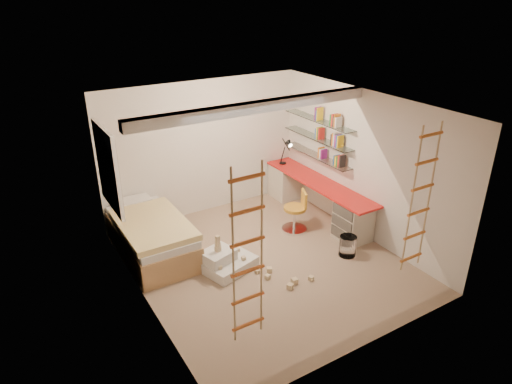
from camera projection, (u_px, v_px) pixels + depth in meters
floor at (265, 262)px, 7.49m from camera, size 4.50×4.50×0.00m
ceiling_beam at (256, 107)px, 6.68m from camera, size 4.00×0.18×0.16m
window_frame at (108, 169)px, 7.08m from camera, size 0.06×1.15×1.35m
window_blind at (110, 168)px, 7.10m from camera, size 0.02×1.00×1.20m
rope_ladder_left at (248, 257)px, 4.86m from camera, size 0.41×0.04×2.13m
rope_ladder_right at (420, 200)px, 6.14m from camera, size 0.41×0.04×2.13m
waste_bin at (348, 246)px, 7.61m from camera, size 0.28×0.28×0.36m
desk at (317, 197)px, 8.80m from camera, size 0.56×2.80×0.75m
shelves at (318, 138)px, 8.63m from camera, size 0.25×1.80×0.71m
bed at (152, 236)px, 7.61m from camera, size 1.02×2.00×0.69m
task_lamp at (287, 148)px, 9.22m from camera, size 0.14×0.36×0.57m
swivel_chair at (296, 216)px, 8.34m from camera, size 0.61×0.61×0.78m
play_platform at (226, 262)px, 7.26m from camera, size 0.93×0.81×0.35m
toy_blocks at (253, 264)px, 7.09m from camera, size 1.25×1.13×0.62m
books at (318, 132)px, 8.58m from camera, size 0.14×0.70×0.92m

